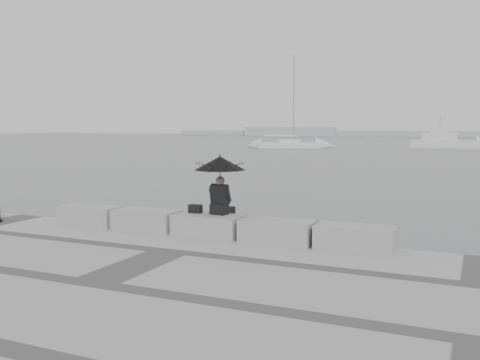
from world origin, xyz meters
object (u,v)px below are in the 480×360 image
at_px(seated_person, 220,171).
at_px(motor_cruiser, 447,142).
at_px(sailboat_left, 289,144).
at_px(dinghy, 317,146).

height_order(seated_person, motor_cruiser, motor_cruiser).
relative_size(sailboat_left, motor_cruiser, 1.35).
height_order(sailboat_left, dinghy, sailboat_left).
relative_size(motor_cruiser, dinghy, 3.08).
relative_size(seated_person, sailboat_left, 0.11).
distance_m(sailboat_left, dinghy, 4.05).
distance_m(seated_person, dinghy, 64.10).
bearing_deg(sailboat_left, dinghy, 11.76).
bearing_deg(dinghy, sailboat_left, -157.69).
bearing_deg(sailboat_left, motor_cruiser, 0.86).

